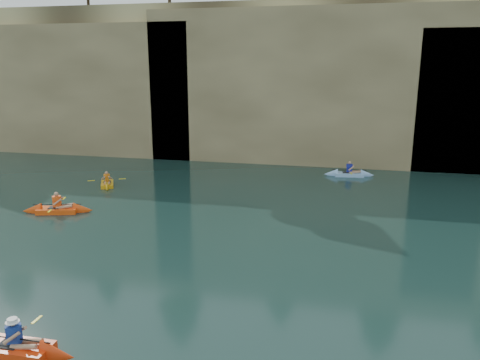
# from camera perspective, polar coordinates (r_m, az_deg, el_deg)

# --- Properties ---
(ground) EXTENTS (160.00, 160.00, 0.00)m
(ground) POSITION_cam_1_polar(r_m,az_deg,el_deg) (14.57, -7.36, -15.80)
(ground) COLOR black
(ground) RESTS_ON ground
(cliff) EXTENTS (70.00, 16.00, 12.00)m
(cliff) POSITION_cam_1_polar(r_m,az_deg,el_deg) (42.08, 6.85, 12.26)
(cliff) COLOR tan
(cliff) RESTS_ON ground
(cliff_slab_west) EXTENTS (26.00, 2.40, 10.56)m
(cliff_slab_west) POSITION_cam_1_polar(r_m,az_deg,el_deg) (42.32, -22.96, 10.31)
(cliff_slab_west) COLOR tan
(cliff_slab_west) RESTS_ON ground
(cliff_slab_center) EXTENTS (24.00, 2.40, 11.40)m
(cliff_slab_center) POSITION_cam_1_polar(r_m,az_deg,el_deg) (34.54, 8.83, 11.34)
(cliff_slab_center) COLOR tan
(cliff_slab_center) RESTS_ON ground
(sea_cave_west) EXTENTS (4.50, 1.00, 4.00)m
(sea_cave_west) POSITION_cam_1_polar(r_m,az_deg,el_deg) (40.93, -20.77, 5.79)
(sea_cave_west) COLOR black
(sea_cave_west) RESTS_ON ground
(sea_cave_center) EXTENTS (3.50, 1.00, 3.20)m
(sea_cave_center) POSITION_cam_1_polar(r_m,az_deg,el_deg) (35.28, -1.29, 4.85)
(sea_cave_center) COLOR black
(sea_cave_center) RESTS_ON ground
(sea_cave_east) EXTENTS (5.00, 1.00, 4.50)m
(sea_cave_east) POSITION_cam_1_polar(r_m,az_deg,el_deg) (34.56, 21.91, 4.74)
(sea_cave_east) COLOR black
(sea_cave_east) RESTS_ON ground
(main_kayaker) EXTENTS (3.31, 2.25, 1.23)m
(main_kayaker) POSITION_cam_1_polar(r_m,az_deg,el_deg) (13.92, -25.66, -17.95)
(main_kayaker) COLOR #F1380E
(main_kayaker) RESTS_ON ground
(kayaker_orange) EXTENTS (3.53, 2.50, 1.32)m
(kayaker_orange) POSITION_cam_1_polar(r_m,az_deg,el_deg) (24.99, -21.34, -3.37)
(kayaker_orange) COLOR #FF4E10
(kayaker_orange) RESTS_ON ground
(kayaker_yellow) EXTENTS (2.02, 2.75, 1.12)m
(kayaker_yellow) POSITION_cam_1_polar(r_m,az_deg,el_deg) (29.45, -15.88, -0.43)
(kayaker_yellow) COLOR gold
(kayaker_yellow) RESTS_ON ground
(kayaker_ltblue_mid) EXTENTS (3.33, 2.44, 1.24)m
(kayaker_ltblue_mid) POSITION_cam_1_polar(r_m,az_deg,el_deg) (31.61, 13.15, 0.73)
(kayaker_ltblue_mid) COLOR #94C2F8
(kayaker_ltblue_mid) RESTS_ON ground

